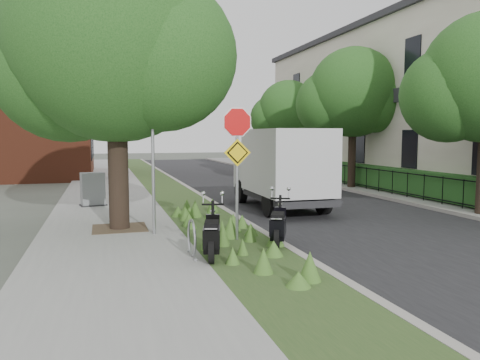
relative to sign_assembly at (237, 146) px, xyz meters
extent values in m
plane|color=#4C5147|center=(1.40, -0.58, -2.33)|extent=(120.00, 120.00, 0.00)
cube|color=gray|center=(-2.85, 9.42, -2.27)|extent=(3.50, 60.00, 0.12)
cube|color=#2D4B20|center=(-0.10, 9.42, -2.27)|extent=(2.00, 60.00, 0.12)
cube|color=#9E9991|center=(0.90, 9.42, -2.26)|extent=(0.20, 60.00, 0.13)
cube|color=black|center=(4.40, 9.42, -2.32)|extent=(7.00, 60.00, 0.01)
cube|color=#9E9991|center=(7.90, 9.42, -2.26)|extent=(0.20, 60.00, 0.13)
cube|color=gray|center=(9.60, 9.42, -2.27)|extent=(3.20, 60.00, 0.12)
cylinder|color=black|center=(-2.60, 2.22, 0.03)|extent=(0.52, 0.52, 4.48)
sphere|color=#194416|center=(-2.60, 2.22, 2.75)|extent=(5.40, 5.40, 5.40)
sphere|color=#194416|center=(-3.81, 3.03, 2.08)|extent=(4.05, 4.05, 4.05)
sphere|color=#194416|center=(-1.52, 1.54, 2.21)|extent=(3.78, 3.78, 3.78)
cube|color=#473828|center=(-2.60, 2.22, -2.20)|extent=(1.40, 1.40, 0.01)
cylinder|color=#A5A8AD|center=(-1.80, 1.22, -0.21)|extent=(0.08, 0.08, 4.00)
torus|color=#A5A8AD|center=(-1.30, -1.18, -1.83)|extent=(0.05, 0.77, 0.77)
cube|color=#A5A8AD|center=(-1.30, -1.54, -2.19)|extent=(0.06, 0.06, 0.04)
cube|color=#A5A8AD|center=(-1.30, -0.82, -2.19)|extent=(0.06, 0.06, 0.04)
cylinder|color=#A5A8AD|center=(0.00, 0.02, -0.71)|extent=(0.07, 0.07, 3.00)
cylinder|color=red|center=(0.00, -0.01, 0.54)|extent=(0.86, 0.03, 0.86)
cylinder|color=white|center=(0.00, 0.00, 0.54)|extent=(0.94, 0.02, 0.94)
cube|color=yellow|center=(0.00, -0.01, -0.16)|extent=(0.64, 0.03, 0.64)
cube|color=black|center=(8.60, 9.42, -1.26)|extent=(0.04, 24.00, 0.04)
cube|color=black|center=(8.60, 9.42, -2.06)|extent=(0.04, 24.00, 0.04)
cylinder|color=black|center=(8.60, 9.42, -1.71)|extent=(0.03, 0.03, 1.00)
cube|color=#234C1B|center=(9.30, 9.42, -1.66)|extent=(1.00, 24.00, 1.10)
cube|color=beige|center=(12.90, 9.42, 1.67)|extent=(7.00, 26.00, 8.00)
cube|color=#2D2D33|center=(12.90, 9.42, 5.72)|extent=(7.40, 26.40, 0.30)
cube|color=#2D2D33|center=(9.35, 9.42, 1.97)|extent=(0.25, 26.00, 0.60)
cube|color=maroon|center=(-8.10, 21.42, 1.67)|extent=(9.00, 10.00, 8.00)
cube|color=#9E9991|center=(-8.10, 21.42, 5.77)|extent=(9.40, 10.40, 0.40)
sphere|color=#194416|center=(7.50, 2.02, 1.51)|extent=(3.00, 3.00, 3.00)
cylinder|color=black|center=(8.40, 9.42, -0.19)|extent=(0.36, 0.36, 4.03)
sphere|color=#194416|center=(8.40, 9.42, 2.26)|extent=(4.20, 4.20, 4.20)
sphere|color=#194416|center=(7.46, 10.05, 1.73)|extent=(3.15, 3.15, 3.15)
sphere|color=#194416|center=(9.24, 8.89, 1.84)|extent=(2.94, 2.94, 2.94)
cylinder|color=black|center=(8.40, 17.42, -0.39)|extent=(0.36, 0.36, 3.64)
sphere|color=#194416|center=(8.40, 17.42, 1.82)|extent=(3.80, 3.80, 3.80)
sphere|color=#194416|center=(7.54, 17.99, 1.35)|extent=(2.85, 2.85, 2.85)
sphere|color=#194416|center=(9.16, 16.94, 1.44)|extent=(2.66, 2.66, 2.66)
cylinder|color=black|center=(-0.75, -0.73, -1.97)|extent=(0.23, 0.49, 0.47)
cylinder|color=black|center=(-1.04, -1.82, -1.97)|extent=(0.23, 0.49, 0.47)
cube|color=black|center=(-0.91, -1.32, -1.95)|extent=(0.57, 1.09, 0.16)
cube|color=black|center=(-0.99, -1.62, -1.73)|extent=(0.47, 0.66, 0.36)
cube|color=black|center=(-0.98, -1.58, -1.50)|extent=(0.40, 0.60, 0.11)
cylinder|color=black|center=(1.03, -0.11, -1.97)|extent=(0.29, 0.47, 0.46)
cylinder|color=black|center=(0.57, -1.12, -1.97)|extent=(0.29, 0.47, 0.46)
cube|color=black|center=(0.78, -0.65, -1.96)|extent=(0.71, 1.06, 0.16)
cube|color=black|center=(0.65, -0.94, -1.74)|extent=(0.54, 0.66, 0.36)
cube|color=black|center=(0.67, -0.90, -1.51)|extent=(0.47, 0.60, 0.11)
cube|color=#262628|center=(2.96, 4.75, -1.83)|extent=(2.01, 5.17, 0.17)
cube|color=#B7BABC|center=(2.99, 6.74, -1.01)|extent=(2.01, 1.39, 1.55)
cube|color=silver|center=(2.96, 4.21, -0.62)|extent=(2.19, 3.72, 2.14)
cube|color=#262628|center=(-3.34, 6.65, -2.19)|extent=(0.97, 0.75, 0.04)
cube|color=gray|center=(-3.34, 6.65, -1.63)|extent=(0.85, 0.63, 1.16)
camera|label=1|loc=(-3.00, -10.37, 0.24)|focal=35.00mm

